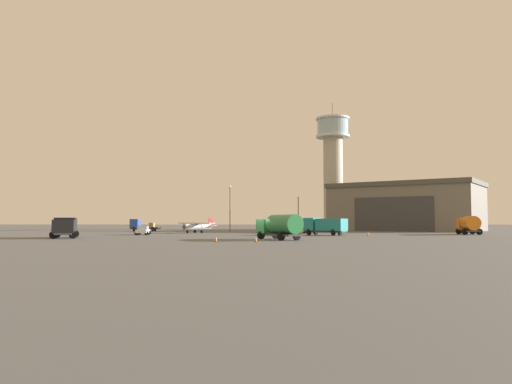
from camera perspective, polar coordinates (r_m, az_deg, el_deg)
ground_plane at (r=59.61m, az=0.51°, el=-5.63°), size 400.00×400.00×0.00m
control_tower at (r=130.15m, az=9.11°, el=3.46°), size 8.96×8.96×33.80m
hangar at (r=114.02m, az=17.39°, el=-1.70°), size 36.91×33.41×10.66m
airplane_silver at (r=89.14m, az=-6.92°, el=-4.03°), size 7.60×7.46×2.75m
truck_box_black at (r=68.73m, az=-21.69°, el=-3.80°), size 4.77×7.57×2.70m
truck_fuel_tanker_orange at (r=86.28m, az=23.93°, el=-3.51°), size 3.63×5.76×3.04m
truck_flatbed_blue at (r=104.83m, az=-13.53°, el=-3.87°), size 6.06×3.26×2.59m
truck_box_teal at (r=75.97m, az=8.20°, el=-3.94°), size 6.72×5.92×2.72m
truck_fuel_tanker_green at (r=58.15m, az=2.85°, el=-4.03°), size 5.69×7.29×3.04m
car_yellow at (r=85.78m, az=5.98°, el=-4.42°), size 3.88×4.54×1.37m
car_white at (r=79.81m, az=-13.27°, el=-4.43°), size 2.49×4.42×1.37m
light_post_north at (r=105.62m, az=5.03°, el=-2.13°), size 0.44×0.44×7.61m
light_post_centre at (r=103.89m, az=-3.10°, el=-1.46°), size 0.44×0.44×9.86m
traffic_cone_near_left at (r=52.48m, az=-0.03°, el=-5.65°), size 0.36×0.36×0.54m
traffic_cone_near_right at (r=74.48m, az=13.15°, el=-4.86°), size 0.36×0.36×0.60m
traffic_cone_mid_apron at (r=52.88m, az=-4.78°, el=-5.54°), size 0.36×0.36×0.68m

